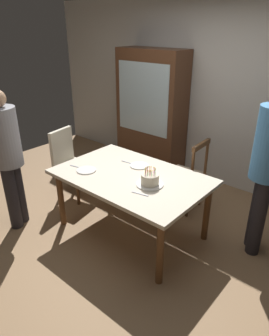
% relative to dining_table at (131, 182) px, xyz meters
% --- Properties ---
extents(ground, '(6.40, 6.40, 0.00)m').
position_rel_dining_table_xyz_m(ground, '(0.00, 0.00, -0.66)').
color(ground, '#93704C').
extents(back_wall, '(6.40, 0.10, 2.60)m').
position_rel_dining_table_xyz_m(back_wall, '(0.00, 1.85, 0.64)').
color(back_wall, beige).
rests_on(back_wall, ground).
extents(dining_table, '(1.65, 1.06, 0.73)m').
position_rel_dining_table_xyz_m(dining_table, '(0.00, 0.00, 0.00)').
color(dining_table, beige).
rests_on(dining_table, ground).
extents(birthday_cake, '(0.28, 0.28, 0.19)m').
position_rel_dining_table_xyz_m(birthday_cake, '(0.29, -0.04, 0.13)').
color(birthday_cake, silver).
rests_on(birthday_cake, dining_table).
extents(plate_near_celebrant, '(0.22, 0.22, 0.01)m').
position_rel_dining_table_xyz_m(plate_near_celebrant, '(-0.45, -0.24, 0.09)').
color(plate_near_celebrant, white).
rests_on(plate_near_celebrant, dining_table).
extents(plate_far_side, '(0.22, 0.22, 0.01)m').
position_rel_dining_table_xyz_m(plate_far_side, '(-0.08, 0.24, 0.09)').
color(plate_far_side, white).
rests_on(plate_far_side, dining_table).
extents(fork_near_celebrant, '(0.18, 0.05, 0.01)m').
position_rel_dining_table_xyz_m(fork_near_celebrant, '(-0.61, -0.25, 0.08)').
color(fork_near_celebrant, silver).
rests_on(fork_near_celebrant, dining_table).
extents(fork_far_side, '(0.18, 0.04, 0.01)m').
position_rel_dining_table_xyz_m(fork_far_side, '(-0.24, 0.23, 0.08)').
color(fork_far_side, silver).
rests_on(fork_far_side, dining_table).
extents(fork_near_guest, '(0.18, 0.05, 0.01)m').
position_rel_dining_table_xyz_m(fork_near_guest, '(0.33, -0.25, 0.08)').
color(fork_near_guest, silver).
rests_on(fork_near_guest, dining_table).
extents(chair_spindle_back, '(0.46, 0.46, 0.95)m').
position_rel_dining_table_xyz_m(chair_spindle_back, '(0.19, 0.85, -0.20)').
color(chair_spindle_back, tan).
rests_on(chair_spindle_back, ground).
extents(chair_upholstered, '(0.51, 0.51, 0.95)m').
position_rel_dining_table_xyz_m(chair_upholstered, '(-1.21, 0.10, -0.12)').
color(chair_upholstered, beige).
rests_on(chair_upholstered, ground).
extents(person_celebrant, '(0.32, 0.32, 1.62)m').
position_rel_dining_table_xyz_m(person_celebrant, '(-1.14, -0.77, 0.27)').
color(person_celebrant, '#262328').
rests_on(person_celebrant, ground).
extents(person_guest, '(0.32, 0.32, 1.76)m').
position_rel_dining_table_xyz_m(person_guest, '(1.20, 0.62, 0.36)').
color(person_guest, '#262328').
rests_on(person_guest, ground).
extents(china_cabinet, '(1.10, 0.45, 1.90)m').
position_rel_dining_table_xyz_m(china_cabinet, '(-0.94, 1.56, 0.30)').
color(china_cabinet, '#56331E').
rests_on(china_cabinet, ground).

